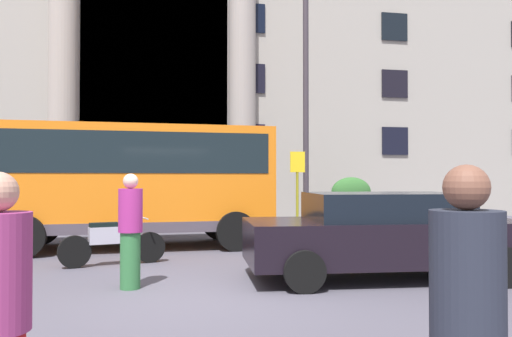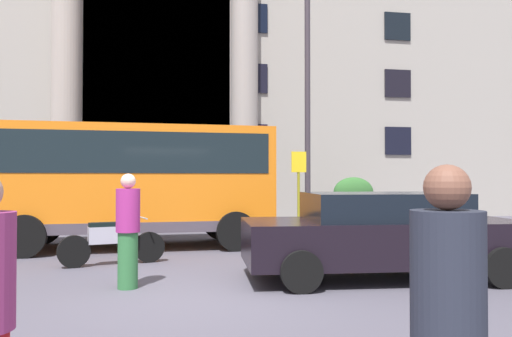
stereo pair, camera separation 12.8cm
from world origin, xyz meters
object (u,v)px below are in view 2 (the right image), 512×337
(scooter_by_planter, at_px, (110,241))
(bus_stop_sign, at_px, (299,183))
(hedge_planter_far_east, at_px, (199,208))
(pedestrian_man_red_shirt, at_px, (128,230))
(parked_compact_extra, at_px, (382,234))
(motorcycle_near_kerb, at_px, (418,235))
(orange_minibus, at_px, (135,176))
(hedge_planter_far_west, at_px, (354,202))
(lamppost_plaza_centre, at_px, (307,86))

(scooter_by_planter, bearing_deg, bus_stop_sign, 26.15)
(hedge_planter_far_east, relative_size, pedestrian_man_red_shirt, 0.92)
(parked_compact_extra, xyz_separation_m, scooter_by_planter, (-4.55, 2.19, -0.28))
(motorcycle_near_kerb, height_order, pedestrian_man_red_shirt, pedestrian_man_red_shirt)
(orange_minibus, relative_size, parked_compact_extra, 1.39)
(motorcycle_near_kerb, distance_m, pedestrian_man_red_shirt, 6.31)
(orange_minibus, bearing_deg, parked_compact_extra, -50.60)
(hedge_planter_far_west, height_order, hedge_planter_far_east, hedge_planter_far_west)
(hedge_planter_far_east, relative_size, scooter_by_planter, 0.80)
(pedestrian_man_red_shirt, height_order, lamppost_plaza_centre, lamppost_plaza_centre)
(scooter_by_planter, distance_m, pedestrian_man_red_shirt, 2.28)
(bus_stop_sign, bearing_deg, hedge_planter_far_west, 46.74)
(hedge_planter_far_west, bearing_deg, orange_minibus, -146.95)
(bus_stop_sign, bearing_deg, pedestrian_man_red_shirt, -124.45)
(scooter_by_planter, bearing_deg, orange_minibus, 66.95)
(motorcycle_near_kerb, relative_size, pedestrian_man_red_shirt, 1.11)
(hedge_planter_far_west, bearing_deg, parked_compact_extra, -108.72)
(parked_compact_extra, relative_size, pedestrian_man_red_shirt, 2.71)
(scooter_by_planter, bearing_deg, lamppost_plaza_centre, 29.92)
(orange_minibus, xyz_separation_m, parked_compact_extra, (4.20, -4.71, -0.97))
(scooter_by_planter, relative_size, pedestrian_man_red_shirt, 1.14)
(parked_compact_extra, relative_size, scooter_by_planter, 2.38)
(bus_stop_sign, xyz_separation_m, hedge_planter_far_west, (2.88, 3.06, -0.69))
(bus_stop_sign, distance_m, parked_compact_extra, 6.54)
(orange_minibus, xyz_separation_m, scooter_by_planter, (-0.35, -2.52, -1.25))
(scooter_by_planter, relative_size, lamppost_plaza_centre, 0.25)
(hedge_planter_far_west, relative_size, scooter_by_planter, 0.86)
(hedge_planter_far_west, distance_m, parked_compact_extra, 10.08)
(pedestrian_man_red_shirt, bearing_deg, parked_compact_extra, -72.68)
(pedestrian_man_red_shirt, bearing_deg, scooter_by_planter, 28.56)
(motorcycle_near_kerb, bearing_deg, hedge_planter_far_east, 121.81)
(parked_compact_extra, bearing_deg, motorcycle_near_kerb, 54.77)
(hedge_planter_far_west, relative_size, lamppost_plaza_centre, 0.21)
(parked_compact_extra, bearing_deg, lamppost_plaza_centre, 87.16)
(orange_minibus, distance_m, parked_compact_extra, 6.38)
(motorcycle_near_kerb, xyz_separation_m, pedestrian_man_red_shirt, (-5.90, -2.18, 0.42))
(hedge_planter_far_west, distance_m, pedestrian_man_red_shirt, 12.05)
(pedestrian_man_red_shirt, relative_size, lamppost_plaza_centre, 0.22)
(bus_stop_sign, height_order, pedestrian_man_red_shirt, bus_stop_sign)
(lamppost_plaza_centre, bearing_deg, pedestrian_man_red_shirt, -123.35)
(pedestrian_man_red_shirt, bearing_deg, lamppost_plaza_centre, -16.24)
(bus_stop_sign, xyz_separation_m, scooter_by_planter, (-4.91, -4.30, -1.05))
(bus_stop_sign, bearing_deg, orange_minibus, -158.69)
(orange_minibus, distance_m, hedge_planter_far_west, 8.91)
(orange_minibus, bearing_deg, bus_stop_sign, 19.01)
(bus_stop_sign, height_order, lamppost_plaza_centre, lamppost_plaza_centre)
(motorcycle_near_kerb, bearing_deg, scooter_by_planter, -175.37)
(orange_minibus, distance_m, motorcycle_near_kerb, 6.63)
(orange_minibus, height_order, scooter_by_planter, orange_minibus)
(orange_minibus, height_order, hedge_planter_far_east, orange_minibus)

